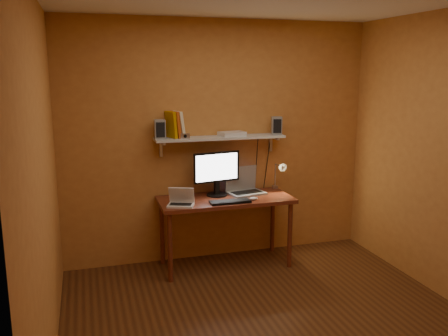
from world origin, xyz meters
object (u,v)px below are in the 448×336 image
object	(u,v)px
wall_shelf	(220,138)
speaker_left	(160,129)
netbook	(181,201)
desk	(225,206)
desk_lamp	(279,172)
laptop	(244,186)
shelf_camera	(185,136)
router	(232,134)
speaker_right	(277,126)
monitor	(217,171)
keyboard	(230,202)
mouse	(254,198)

from	to	relation	value
wall_shelf	speaker_left	bearing A→B (deg)	179.59
wall_shelf	netbook	distance (m)	0.83
desk	desk_lamp	distance (m)	0.73
laptop	netbook	distance (m)	0.81
shelf_camera	router	bearing A→B (deg)	6.98
netbook	speaker_right	world-z (taller)	speaker_right
speaker_left	monitor	bearing A→B (deg)	-3.83
desk_lamp	speaker_left	bearing A→B (deg)	176.81
keyboard	shelf_camera	distance (m)	0.82
wall_shelf	netbook	size ratio (longest dim) A/B	4.70
netbook	shelf_camera	xyz separation A→B (m)	(0.11, 0.29, 0.60)
keyboard	desk_lamp	bearing A→B (deg)	25.64
speaker_left	router	world-z (taller)	speaker_left
desk	monitor	world-z (taller)	monitor
shelf_camera	mouse	bearing A→B (deg)	-24.80
laptop	mouse	xyz separation A→B (m)	(0.00, -0.30, -0.06)
laptop	router	size ratio (longest dim) A/B	1.57
monitor	laptop	xyz separation A→B (m)	(0.31, 0.02, -0.19)
wall_shelf	monitor	world-z (taller)	wall_shelf
keyboard	speaker_right	distance (m)	1.03
monitor	netbook	bearing A→B (deg)	-158.28
monitor	shelf_camera	xyz separation A→B (m)	(-0.33, 0.01, 0.39)
laptop	shelf_camera	bearing A→B (deg)	169.07
speaker_right	shelf_camera	xyz separation A→B (m)	(-1.03, -0.05, -0.07)
netbook	speaker_left	world-z (taller)	speaker_left
keyboard	speaker_left	world-z (taller)	speaker_left
router	monitor	bearing A→B (deg)	-158.06
laptop	speaker_right	bearing A→B (deg)	-5.46
monitor	desk_lamp	distance (m)	0.72
desk	speaker_right	distance (m)	1.05
mouse	shelf_camera	distance (m)	0.95
monitor	mouse	xyz separation A→B (m)	(0.32, -0.28, -0.25)
netbook	shelf_camera	size ratio (longest dim) A/B	3.10
speaker_right	router	bearing A→B (deg)	-167.16
mouse	speaker_left	xyz separation A→B (m)	(-0.90, 0.36, 0.71)
netbook	desk_lamp	size ratio (longest dim) A/B	0.79
laptop	speaker_left	bearing A→B (deg)	164.90
desk_lamp	wall_shelf	bearing A→B (deg)	174.12
netbook	mouse	size ratio (longest dim) A/B	3.41
desk	keyboard	bearing A→B (deg)	-92.40
wall_shelf	desk_lamp	size ratio (longest dim) A/B	3.73
desk	desk_lamp	size ratio (longest dim) A/B	3.73
speaker_right	router	distance (m)	0.51
speaker_right	desk	bearing A→B (deg)	-149.33
laptop	shelf_camera	world-z (taller)	shelf_camera
laptop	router	world-z (taller)	router
monitor	router	bearing A→B (deg)	11.93
mouse	speaker_left	distance (m)	1.20
monitor	keyboard	distance (m)	0.41
keyboard	mouse	distance (m)	0.27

